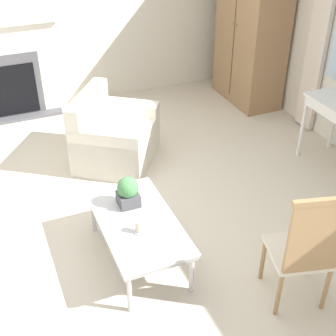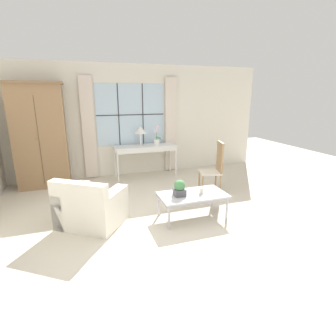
# 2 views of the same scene
# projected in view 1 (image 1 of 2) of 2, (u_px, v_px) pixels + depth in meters

# --- Properties ---
(ground_plane) EXTENTS (14.00, 14.00, 0.00)m
(ground_plane) POSITION_uv_depth(u_px,v_px,m) (117.00, 230.00, 4.49)
(ground_plane) COLOR beige
(wall_left) EXTENTS (0.06, 7.20, 2.80)m
(wall_left) POSITION_uv_depth(u_px,v_px,m) (85.00, 2.00, 6.26)
(wall_left) COLOR silver
(wall_left) RESTS_ON ground_plane
(fireplace) EXTENTS (0.34, 1.47, 2.30)m
(fireplace) POSITION_uv_depth(u_px,v_px,m) (5.00, 62.00, 6.14)
(fireplace) COLOR #515156
(fireplace) RESTS_ON ground_plane
(armoire) EXTENTS (1.17, 0.60, 2.33)m
(armoire) POSITION_uv_depth(u_px,v_px,m) (252.00, 20.00, 6.36)
(armoire) COLOR #93704C
(armoire) RESTS_ON ground_plane
(armchair_upholstered) EXTENTS (1.23, 1.20, 0.82)m
(armchair_upholstered) POSITION_uv_depth(u_px,v_px,m) (114.00, 139.00, 5.40)
(armchair_upholstered) COLOR silver
(armchair_upholstered) RESTS_ON ground_plane
(side_chair_wooden) EXTENTS (0.54, 0.54, 1.11)m
(side_chair_wooden) POSITION_uv_depth(u_px,v_px,m) (307.00, 246.00, 3.42)
(side_chair_wooden) COLOR beige
(side_chair_wooden) RESTS_ON ground_plane
(coffee_table) EXTENTS (1.15, 0.63, 0.43)m
(coffee_table) POSITION_uv_depth(u_px,v_px,m) (138.00, 224.00, 3.97)
(coffee_table) COLOR #BCBCC1
(coffee_table) RESTS_ON ground_plane
(potted_plant_small) EXTENTS (0.19, 0.19, 0.28)m
(potted_plant_small) POSITION_uv_depth(u_px,v_px,m) (128.00, 192.00, 4.05)
(potted_plant_small) COLOR #4C4C51
(potted_plant_small) RESTS_ON coffee_table
(pillar_candle) EXTENTS (0.09, 0.09, 0.12)m
(pillar_candle) POSITION_uv_depth(u_px,v_px,m) (139.00, 227.00, 3.79)
(pillar_candle) COLOR silver
(pillar_candle) RESTS_ON coffee_table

